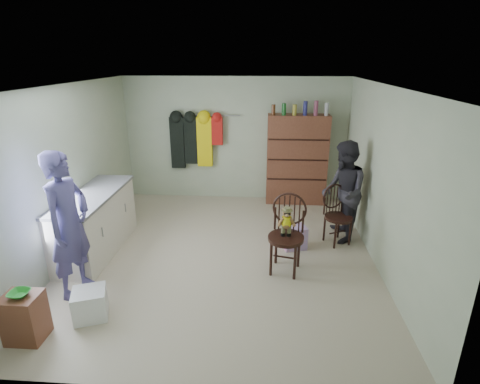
# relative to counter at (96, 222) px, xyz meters

# --- Properties ---
(ground_plane) EXTENTS (5.00, 5.00, 0.00)m
(ground_plane) POSITION_rel_counter_xyz_m (1.95, 0.00, -0.47)
(ground_plane) COLOR beige
(ground_plane) RESTS_ON ground
(room_walls) EXTENTS (5.00, 5.00, 5.00)m
(room_walls) POSITION_rel_counter_xyz_m (1.95, 0.53, 1.11)
(room_walls) COLOR beige
(room_walls) RESTS_ON ground
(counter) EXTENTS (0.64, 1.86, 0.94)m
(counter) POSITION_rel_counter_xyz_m (0.00, 0.00, 0.00)
(counter) COLOR silver
(counter) RESTS_ON ground
(stool) EXTENTS (0.38, 0.32, 0.54)m
(stool) POSITION_rel_counter_xyz_m (0.07, -1.95, -0.20)
(stool) COLOR brown
(stool) RESTS_ON ground
(bowl) EXTENTS (0.21, 0.21, 0.05)m
(bowl) POSITION_rel_counter_xyz_m (0.07, -1.95, 0.09)
(bowl) COLOR green
(bowl) RESTS_ON stool
(plastic_tub) EXTENTS (0.46, 0.45, 0.35)m
(plastic_tub) POSITION_rel_counter_xyz_m (0.58, -1.56, -0.30)
(plastic_tub) COLOR white
(plastic_tub) RESTS_ON ground
(chair_front) EXTENTS (0.59, 0.59, 1.11)m
(chair_front) POSITION_rel_counter_xyz_m (2.88, -0.36, 0.16)
(chair_front) COLOR black
(chair_front) RESTS_ON ground
(chair_far) EXTENTS (0.57, 0.57, 0.96)m
(chair_far) POSITION_rel_counter_xyz_m (3.72, 0.55, 0.04)
(chair_far) COLOR black
(chair_far) RESTS_ON ground
(striped_bag) EXTENTS (0.40, 0.35, 0.36)m
(striped_bag) POSITION_rel_counter_xyz_m (3.06, 0.29, -0.29)
(striped_bag) COLOR pink
(striped_bag) RESTS_ON ground
(person_left) EXTENTS (0.54, 0.74, 1.86)m
(person_left) POSITION_rel_counter_xyz_m (0.20, -1.07, 0.46)
(person_left) COLOR #4E4985
(person_left) RESTS_ON ground
(person_right) EXTENTS (0.63, 0.80, 1.65)m
(person_right) POSITION_rel_counter_xyz_m (3.82, 0.66, 0.35)
(person_right) COLOR #2D2B33
(person_right) RESTS_ON ground
(dresser) EXTENTS (1.20, 0.39, 2.08)m
(dresser) POSITION_rel_counter_xyz_m (3.20, 2.30, 0.44)
(dresser) COLOR brown
(dresser) RESTS_ON ground
(coat_rack) EXTENTS (1.42, 0.12, 1.09)m
(coat_rack) POSITION_rel_counter_xyz_m (1.12, 2.38, 0.78)
(coat_rack) COLOR #99999E
(coat_rack) RESTS_ON ground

